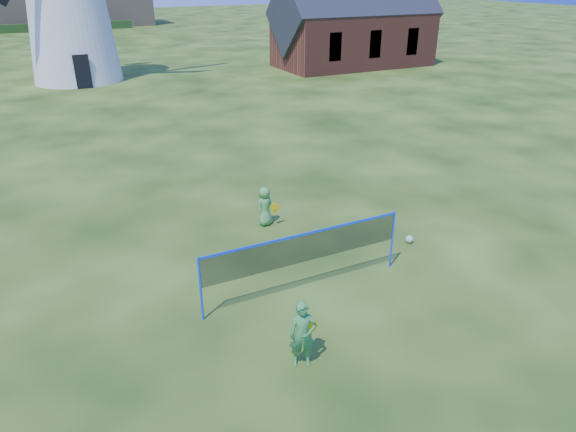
# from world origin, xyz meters

# --- Properties ---
(ground) EXTENTS (220.00, 220.00, 0.00)m
(ground) POSITION_xyz_m (0.00, 0.00, 0.00)
(ground) COLOR black
(ground) RESTS_ON ground
(chapel) EXTENTS (12.54, 6.08, 10.60)m
(chapel) POSITION_xyz_m (18.87, 26.32, 2.98)
(chapel) COLOR brown
(chapel) RESTS_ON ground
(badminton_net) EXTENTS (5.05, 0.05, 1.55)m
(badminton_net) POSITION_xyz_m (0.10, -0.55, 1.14)
(badminton_net) COLOR blue
(badminton_net) RESTS_ON ground
(player_girl) EXTENTS (0.72, 0.51, 1.40)m
(player_girl) POSITION_xyz_m (-1.11, -2.76, 0.70)
(player_girl) COLOR #35843E
(player_girl) RESTS_ON ground
(player_boy) EXTENTS (0.69, 0.53, 1.19)m
(player_boy) POSITION_xyz_m (0.73, 3.09, 0.60)
(player_boy) COLOR #539F4C
(player_boy) RESTS_ON ground
(play_ball) EXTENTS (0.22, 0.22, 0.22)m
(play_ball) POSITION_xyz_m (3.86, 0.24, 0.11)
(play_ball) COLOR green
(play_ball) RESTS_ON ground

